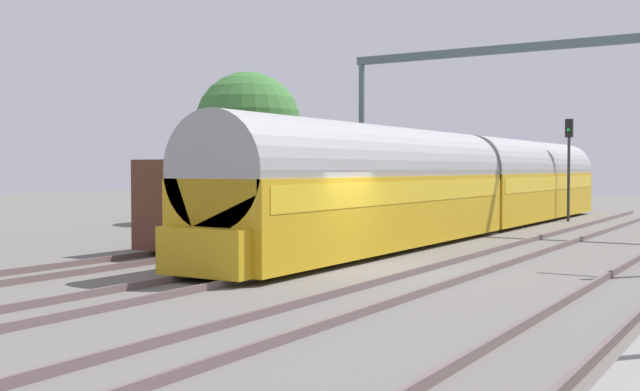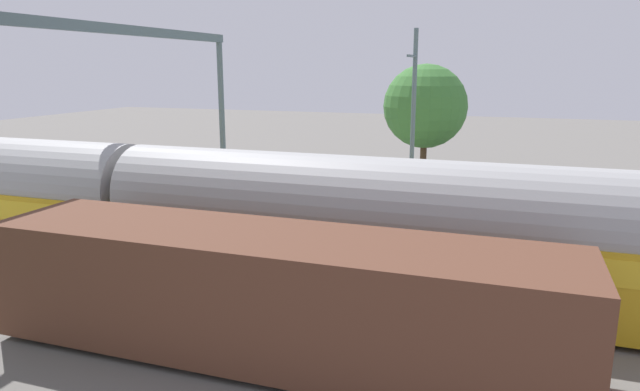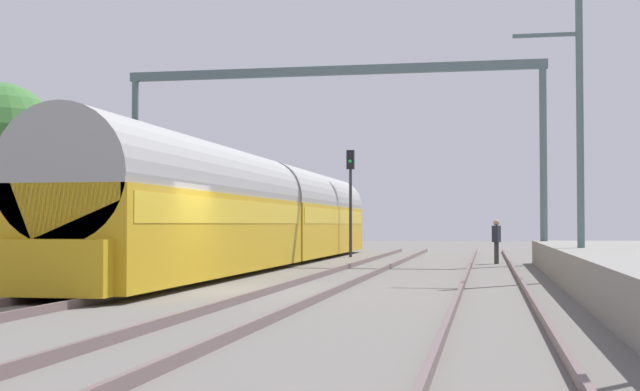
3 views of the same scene
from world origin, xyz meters
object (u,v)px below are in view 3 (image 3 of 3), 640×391
at_px(passenger_train, 264,213).
at_px(railway_signal_far, 350,189).
at_px(freight_car, 80,227).
at_px(catenary_gantry, 330,114).
at_px(person_crossing, 496,237).

height_order(passenger_train, railway_signal_far, railway_signal_far).
distance_m(freight_car, railway_signal_far, 16.74).
height_order(freight_car, catenary_gantry, catenary_gantry).
bearing_deg(freight_car, railway_signal_far, 68.53).
relative_size(person_crossing, railway_signal_far, 0.34).
bearing_deg(passenger_train, person_crossing, 18.93).
bearing_deg(catenary_gantry, freight_car, -124.63).
relative_size(passenger_train, catenary_gantry, 1.94).
height_order(passenger_train, catenary_gantry, catenary_gantry).
height_order(freight_car, person_crossing, freight_car).
relative_size(freight_car, person_crossing, 7.51).
relative_size(freight_car, catenary_gantry, 0.77).
distance_m(passenger_train, person_crossing, 9.11).
xyz_separation_m(passenger_train, railway_signal_far, (1.92, 8.93, 1.25)).
bearing_deg(person_crossing, freight_car, 145.45).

